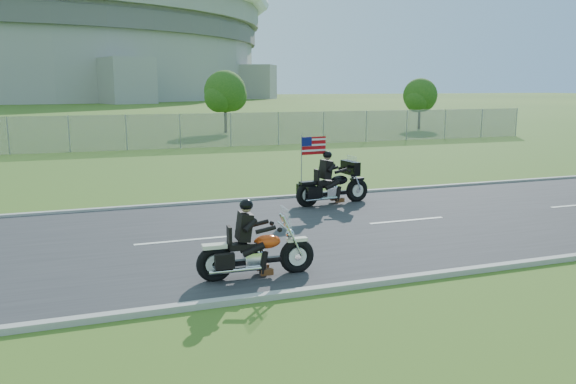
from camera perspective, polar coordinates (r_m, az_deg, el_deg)
name	(u,v)px	position (r m, az deg, el deg)	size (l,w,h in m)	color
ground	(264,235)	(13.80, -2.43, -4.38)	(420.00, 420.00, 0.00)	#2A4E18
road	(264,234)	(13.79, -2.43, -4.30)	(120.00, 8.00, 0.04)	#28282B
curb_north	(226,201)	(17.60, -6.27, -0.94)	(120.00, 0.18, 0.12)	#9E9B93
curb_south	(330,289)	(10.15, 4.32, -9.75)	(120.00, 0.18, 0.12)	#9E9B93
fence	(69,134)	(32.87, -21.35, 5.50)	(60.00, 0.03, 2.00)	gray
stadium	(26,43)	(183.85, -25.03, 13.54)	(140.40, 140.40, 29.20)	#A3A099
tree_fence_near	(225,94)	(43.92, -6.38, 9.90)	(3.52, 3.28, 4.75)	#382316
tree_fence_far	(420,97)	(48.31, 13.29, 9.36)	(3.08, 2.87, 4.20)	#382316
motorcycle_lead	(255,253)	(10.65, -3.40, -6.23)	(2.30, 0.57, 1.55)	black
motorcycle_follow	(333,187)	(17.14, 4.55, 0.56)	(2.50, 0.88, 2.09)	black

